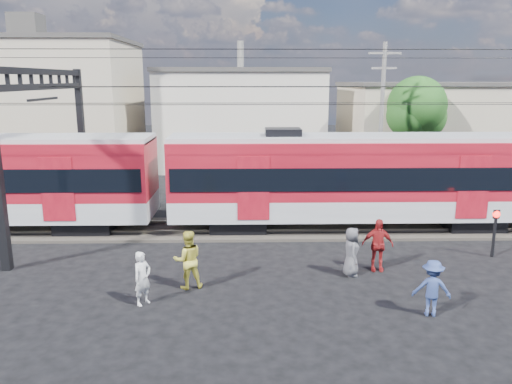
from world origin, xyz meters
TOP-DOWN VIEW (x-y plane):
  - ground at (0.00, 0.00)m, footprint 120.00×120.00m
  - track_bed at (0.00, 8.00)m, footprint 70.00×3.40m
  - rail_near at (0.00, 7.25)m, footprint 70.00×0.12m
  - rail_far at (0.00, 8.75)m, footprint 70.00×0.12m
  - commuter_train at (3.35, 8.00)m, footprint 50.30×3.08m
  - catenary at (-8.65, 8.00)m, footprint 70.00×9.30m
  - building_west at (-17.00, 24.00)m, footprint 14.28×10.20m
  - building_midwest at (-2.00, 27.00)m, footprint 12.24×12.24m
  - building_mideast at (14.00, 24.00)m, footprint 16.32×10.20m
  - utility_pole_mid at (6.00, 15.00)m, footprint 1.80×0.24m
  - tree_near at (9.19, 18.09)m, footprint 3.82×3.64m
  - pedestrian_a at (-4.70, 0.65)m, footprint 0.67×0.70m
  - pedestrian_b at (-3.50, 1.81)m, footprint 1.07×0.92m
  - pedestrian_c at (3.53, -0.24)m, footprint 1.15×0.80m
  - pedestrian_d at (2.88, 3.17)m, footprint 1.11×0.52m
  - pedestrian_e at (1.89, 2.72)m, footprint 0.57×0.84m
  - crossing_signal at (7.56, 4.39)m, footprint 0.26×0.26m

SIDE VIEW (x-z plane):
  - ground at x=0.00m, z-range 0.00..0.00m
  - track_bed at x=0.00m, z-range 0.00..0.12m
  - rail_near at x=0.00m, z-range 0.12..0.24m
  - rail_far at x=0.00m, z-range 0.12..0.24m
  - pedestrian_a at x=-4.70m, z-range 0.00..1.62m
  - pedestrian_c at x=3.53m, z-range 0.00..1.62m
  - pedestrian_e at x=1.89m, z-range 0.00..1.68m
  - pedestrian_d at x=2.88m, z-range 0.00..1.85m
  - pedestrian_b at x=-3.50m, z-range 0.00..1.89m
  - crossing_signal at x=7.56m, z-range 0.35..2.17m
  - commuter_train at x=3.35m, z-range 0.31..4.49m
  - building_mideast at x=14.00m, z-range 0.01..6.31m
  - building_midwest at x=-2.00m, z-range 0.01..7.31m
  - utility_pole_mid at x=6.00m, z-range 0.28..8.78m
  - building_west at x=-17.00m, z-range 0.01..9.31m
  - tree_near at x=9.19m, z-range 1.30..8.02m
  - catenary at x=-8.65m, z-range 1.38..8.89m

